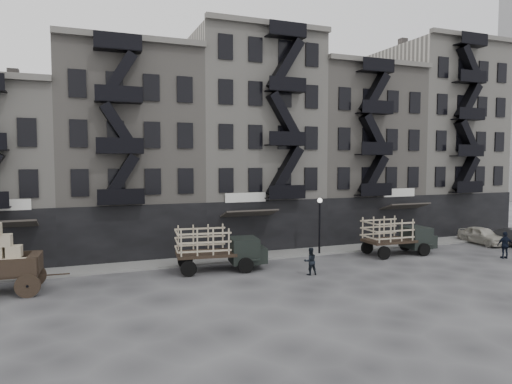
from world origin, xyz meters
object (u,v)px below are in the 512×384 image
object	(u,v)px
car_far	(508,236)
stake_truck_west	(218,245)
pedestrian_mid	(310,261)
policeman	(505,245)
car_east	(482,235)
stake_truck_east	(398,234)

from	to	relation	value
car_far	stake_truck_west	bearing A→B (deg)	-8.81
stake_truck_west	car_far	size ratio (longest dim) A/B	1.29
car_far	pedestrian_mid	distance (m)	20.06
stake_truck_west	car_far	xyz separation A→B (m)	(24.87, -0.44, -0.88)
policeman	car_east	bearing A→B (deg)	-103.75
stake_truck_west	stake_truck_east	distance (m)	13.92
stake_truck_west	policeman	world-z (taller)	stake_truck_west
stake_truck_east	car_east	xyz separation A→B (m)	(9.50, 0.97, -0.87)
car_far	pedestrian_mid	world-z (taller)	pedestrian_mid
pedestrian_mid	policeman	distance (m)	15.32
car_east	car_far	xyz separation A→B (m)	(1.44, -1.25, 0.02)
stake_truck_west	stake_truck_east	world-z (taller)	stake_truck_west
stake_truck_east	stake_truck_west	bearing A→B (deg)	-179.30
stake_truck_east	car_far	size ratio (longest dim) A/B	1.24
stake_truck_east	policeman	bearing A→B (deg)	-29.99
car_far	policeman	bearing A→B (deg)	30.32
car_east	car_far	distance (m)	1.91
policeman	car_far	bearing A→B (deg)	-122.63
pedestrian_mid	stake_truck_east	bearing A→B (deg)	-157.19
stake_truck_west	car_east	distance (m)	23.46
stake_truck_east	pedestrian_mid	size ratio (longest dim) A/B	3.33
car_far	policeman	world-z (taller)	policeman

